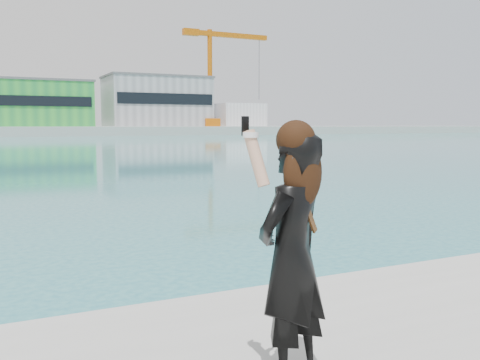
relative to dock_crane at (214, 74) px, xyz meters
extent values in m
cube|color=#238E3C|center=(-45.20, 6.00, -8.07)|extent=(30.00, 16.00, 10.00)
cube|color=black|center=(-45.20, -2.10, -7.57)|extent=(28.50, 0.20, 2.20)
cube|color=#59595B|center=(-45.20, 6.00, -2.82)|extent=(30.60, 16.32, 0.50)
cube|color=gray|center=(-13.20, 6.00, -7.07)|extent=(25.00, 15.00, 12.00)
cube|color=black|center=(-13.20, -1.60, -6.47)|extent=(23.75, 0.20, 2.64)
cube|color=#59595B|center=(-13.20, 6.00, -0.82)|extent=(25.50, 15.30, 0.50)
cube|color=silver|center=(8.80, 4.00, -10.07)|extent=(12.00, 10.00, 6.00)
cube|color=orange|center=(-1.20, 0.00, -12.07)|extent=(4.00, 4.00, 2.00)
cylinder|color=orange|center=(-1.20, 0.00, -0.07)|extent=(1.20, 1.20, 22.00)
cube|color=orange|center=(4.80, 0.00, 9.93)|extent=(20.00, 1.20, 1.20)
cube|color=orange|center=(-6.20, 0.00, 9.93)|extent=(4.00, 1.60, 1.60)
cylinder|color=black|center=(12.80, 0.00, 1.93)|extent=(0.10, 0.10, 16.00)
cylinder|color=silver|center=(-31.20, -1.00, -9.07)|extent=(0.16, 0.16, 8.00)
cube|color=#F4550E|center=(-30.60, -1.00, -5.67)|extent=(1.20, 0.04, 0.80)
sphere|color=#E59F0C|center=(-18.26, -56.11, -15.07)|extent=(0.50, 0.50, 0.50)
imported|color=black|center=(-52.66, -122.78, -13.51)|extent=(0.65, 0.56, 1.51)
sphere|color=black|center=(-52.66, -122.79, -12.80)|extent=(0.23, 0.23, 0.23)
ellipsoid|color=black|center=(-52.64, -122.84, -13.00)|extent=(0.25, 0.13, 0.40)
cylinder|color=tan|center=(-52.91, -122.78, -12.90)|extent=(0.14, 0.19, 0.33)
cylinder|color=white|center=(-52.92, -122.74, -12.77)|extent=(0.09, 0.09, 0.03)
cube|color=black|center=(-52.94, -122.70, -12.72)|extent=(0.06, 0.03, 0.11)
cube|color=#4C2D14|center=(-52.60, -122.84, -13.21)|extent=(0.20, 0.10, 0.31)
camera|label=1|loc=(-54.31, -125.43, -12.72)|focal=40.00mm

